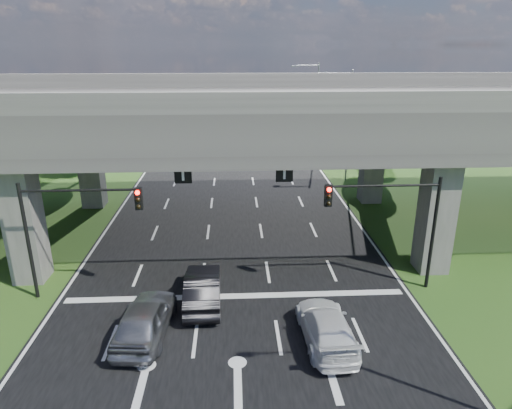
{
  "coord_description": "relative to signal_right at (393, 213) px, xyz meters",
  "views": [
    {
      "loc": [
        -0.04,
        -16.72,
        12.03
      ],
      "look_at": [
        1.32,
        9.43,
        2.84
      ],
      "focal_mm": 32.0,
      "sensor_mm": 36.0,
      "label": 1
    }
  ],
  "objects": [
    {
      "name": "ground",
      "position": [
        -7.82,
        -3.94,
        -4.19
      ],
      "size": [
        160.0,
        160.0,
        0.0
      ],
      "primitive_type": "plane",
      "color": "#254D18",
      "rests_on": "ground"
    },
    {
      "name": "tree_left_near",
      "position": [
        -21.78,
        22.06,
        0.63
      ],
      "size": [
        4.5,
        4.5,
        7.8
      ],
      "color": "black",
      "rests_on": "ground"
    },
    {
      "name": "warehouse",
      "position": [
        -33.82,
        31.06,
        -2.19
      ],
      "size": [
        20.0,
        10.0,
        4.0
      ],
      "primitive_type": "cube",
      "color": "#9E9E99",
      "rests_on": "ground"
    },
    {
      "name": "tree_right_mid",
      "position": [
        8.22,
        32.06,
        -0.01
      ],
      "size": [
        3.91,
        3.9,
        6.76
      ],
      "color": "black",
      "rests_on": "ground"
    },
    {
      "name": "tree_right_far",
      "position": [
        4.22,
        40.06,
        0.63
      ],
      "size": [
        4.5,
        4.5,
        7.8
      ],
      "color": "black",
      "rests_on": "ground"
    },
    {
      "name": "streetlight_far",
      "position": [
        2.27,
        20.06,
        1.66
      ],
      "size": [
        3.38,
        0.25,
        10.0
      ],
      "color": "gray",
      "rests_on": "ground"
    },
    {
      "name": "car_silver",
      "position": [
        -11.77,
        -3.53,
        -3.31
      ],
      "size": [
        2.46,
        5.13,
        1.69
      ],
      "primitive_type": "imported",
      "rotation": [
        0.0,
        0.0,
        3.05
      ],
      "color": "#98999F",
      "rests_on": "road"
    },
    {
      "name": "signal_right",
      "position": [
        0.0,
        0.0,
        0.0
      ],
      "size": [
        5.76,
        0.54,
        6.0
      ],
      "color": "black",
      "rests_on": "ground"
    },
    {
      "name": "car_dark",
      "position": [
        -9.45,
        -0.94,
        -3.36
      ],
      "size": [
        1.83,
        4.89,
        1.6
      ],
      "primitive_type": "imported",
      "rotation": [
        0.0,
        0.0,
        3.17
      ],
      "color": "black",
      "rests_on": "road"
    },
    {
      "name": "road",
      "position": [
        -7.82,
        6.06,
        -4.17
      ],
      "size": [
        18.0,
        120.0,
        0.03
      ],
      "primitive_type": "cube",
      "color": "black",
      "rests_on": "ground"
    },
    {
      "name": "streetlight_beyond",
      "position": [
        2.27,
        36.06,
        1.66
      ],
      "size": [
        3.38,
        0.25,
        10.0
      ],
      "color": "gray",
      "rests_on": "ground"
    },
    {
      "name": "tree_left_mid",
      "position": [
        -24.78,
        30.06,
        -0.01
      ],
      "size": [
        3.91,
        3.9,
        6.76
      ],
      "color": "black",
      "rests_on": "ground"
    },
    {
      "name": "car_white",
      "position": [
        -4.03,
        -4.34,
        -3.44
      ],
      "size": [
        2.2,
        5.01,
        1.43
      ],
      "primitive_type": "imported",
      "rotation": [
        0.0,
        0.0,
        3.18
      ],
      "color": "silver",
      "rests_on": "road"
    },
    {
      "name": "tree_left_far",
      "position": [
        -20.78,
        38.06,
        0.95
      ],
      "size": [
        4.8,
        4.8,
        8.32
      ],
      "color": "black",
      "rests_on": "ground"
    },
    {
      "name": "tree_right_near",
      "position": [
        5.22,
        24.06,
        0.31
      ],
      "size": [
        4.2,
        4.2,
        7.28
      ],
      "color": "black",
      "rests_on": "ground"
    },
    {
      "name": "signal_left",
      "position": [
        -15.65,
        0.0,
        0.0
      ],
      "size": [
        5.76,
        0.54,
        6.0
      ],
      "color": "black",
      "rests_on": "ground"
    },
    {
      "name": "overpass",
      "position": [
        -7.82,
        8.06,
        3.73
      ],
      "size": [
        80.0,
        15.0,
        10.0
      ],
      "color": "#322F2D",
      "rests_on": "ground"
    }
  ]
}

